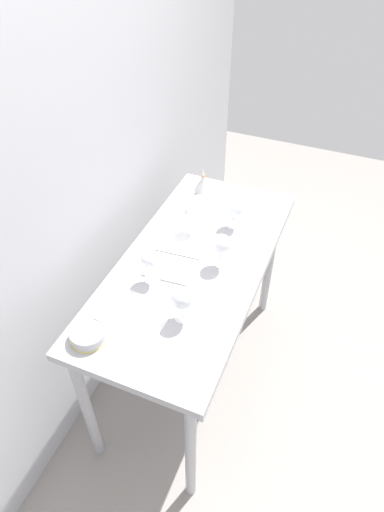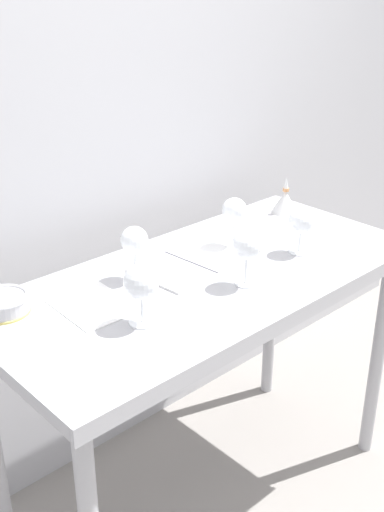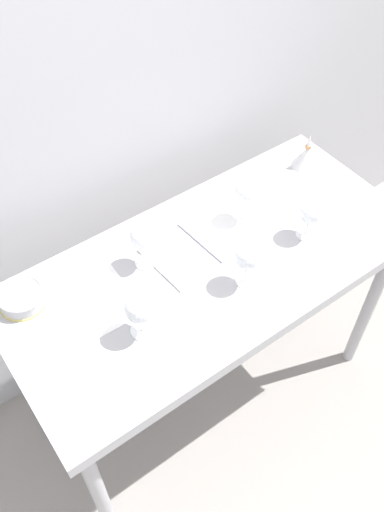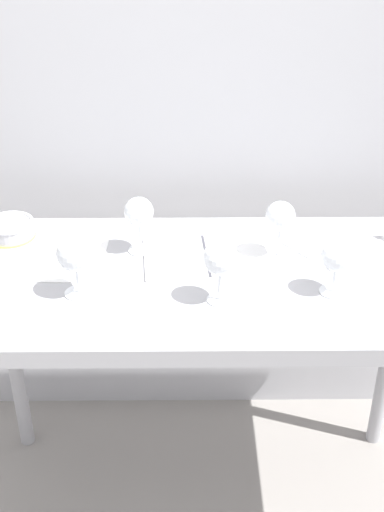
% 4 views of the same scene
% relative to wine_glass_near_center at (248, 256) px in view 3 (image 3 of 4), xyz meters
% --- Properties ---
extents(ground_plane, '(6.00, 6.00, 0.00)m').
position_rel_wine_glass_near_center_xyz_m(ground_plane, '(-0.03, 0.13, -1.02)').
color(ground_plane, gray).
extents(back_wall, '(3.80, 0.04, 2.60)m').
position_rel_wine_glass_near_center_xyz_m(back_wall, '(-0.03, 0.62, 0.28)').
color(back_wall, '#B3B3B8').
rests_on(back_wall, ground_plane).
extents(steel_counter, '(1.40, 0.65, 0.90)m').
position_rel_wine_glass_near_center_xyz_m(steel_counter, '(-0.03, 0.12, -0.23)').
color(steel_counter, '#A6A6AB').
rests_on(steel_counter, ground_plane).
extents(wine_glass_near_center, '(0.09, 0.09, 0.17)m').
position_rel_wine_glass_near_center_xyz_m(wine_glass_near_center, '(0.00, 0.00, 0.00)').
color(wine_glass_near_center, white).
rests_on(wine_glass_near_center, steel_counter).
extents(wine_glass_near_right, '(0.08, 0.08, 0.15)m').
position_rel_wine_glass_near_center_xyz_m(wine_glass_near_right, '(0.30, 0.04, -0.02)').
color(wine_glass_near_right, white).
rests_on(wine_glass_near_right, steel_counter).
extents(wine_glass_near_left, '(0.09, 0.09, 0.17)m').
position_rel_wine_glass_near_center_xyz_m(wine_glass_near_left, '(-0.36, 0.03, -0.01)').
color(wine_glass_near_left, white).
rests_on(wine_glass_near_left, steel_counter).
extents(wine_glass_far_right, '(0.08, 0.08, 0.17)m').
position_rel_wine_glass_near_center_xyz_m(wine_glass_far_right, '(0.17, 0.22, -0.00)').
color(wine_glass_far_right, white).
rests_on(wine_glass_far_right, steel_counter).
extents(wine_glass_far_left, '(0.08, 0.08, 0.17)m').
position_rel_wine_glass_near_center_xyz_m(wine_glass_far_left, '(-0.21, 0.25, -0.00)').
color(wine_glass_far_left, white).
rests_on(wine_glass_far_left, steel_counter).
extents(open_notebook, '(0.36, 0.25, 0.01)m').
position_rel_wine_glass_near_center_xyz_m(open_notebook, '(-0.03, 0.21, -0.12)').
color(open_notebook, silver).
rests_on(open_notebook, steel_counter).
extents(tasting_sheet_upper, '(0.27, 0.29, 0.00)m').
position_rel_wine_glass_near_center_xyz_m(tasting_sheet_upper, '(0.32, 0.27, -0.12)').
color(tasting_sheet_upper, white).
rests_on(tasting_sheet_upper, steel_counter).
extents(tasting_sheet_lower, '(0.19, 0.24, 0.00)m').
position_rel_wine_glass_near_center_xyz_m(tasting_sheet_lower, '(-0.41, 0.20, -0.12)').
color(tasting_sheet_lower, white).
rests_on(tasting_sheet_lower, steel_counter).
extents(tasting_bowl, '(0.15, 0.15, 0.05)m').
position_rel_wine_glass_near_center_xyz_m(tasting_bowl, '(-0.60, 0.34, -0.10)').
color(tasting_bowl, '#DBCC66').
rests_on(tasting_bowl, steel_counter).
extents(decanter_funnel, '(0.10, 0.10, 0.14)m').
position_rel_wine_glass_near_center_xyz_m(decanter_funnel, '(0.54, 0.30, -0.08)').
color(decanter_funnel, silver).
rests_on(decanter_funnel, steel_counter).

